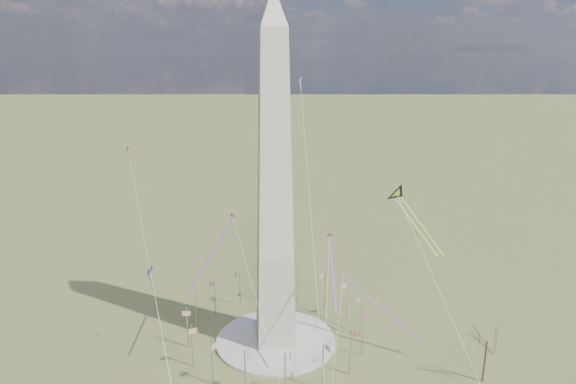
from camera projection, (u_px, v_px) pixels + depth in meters
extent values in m
plane|color=#606633|center=(276.00, 341.00, 155.06)|extent=(2000.00, 2000.00, 0.00)
cylinder|color=#BCB3AC|center=(276.00, 340.00, 154.96)|extent=(36.00, 36.00, 0.80)
pyramid|color=#B8B5A1|center=(273.00, 6.00, 129.30)|extent=(9.90, 9.90, 10.00)
cylinder|color=#B3B4B9|center=(360.00, 317.00, 156.21)|extent=(0.36, 0.36, 13.00)
cube|color=#AA2216|center=(360.00, 299.00, 156.03)|extent=(2.40, 0.08, 1.50)
cylinder|color=#B3B4B9|center=(347.00, 302.00, 165.51)|extent=(0.36, 0.36, 13.00)
cube|color=#AA2216|center=(345.00, 286.00, 165.18)|extent=(2.25, 0.99, 1.50)
cylinder|color=#B3B4B9|center=(325.00, 291.00, 172.95)|extent=(0.36, 0.36, 13.00)
cube|color=#AA2216|center=(322.00, 276.00, 172.30)|extent=(1.75, 1.75, 1.50)
cylinder|color=#B3B4B9|center=(298.00, 285.00, 177.40)|extent=(0.36, 0.36, 13.00)
cube|color=#AA2216|center=(294.00, 271.00, 176.32)|extent=(0.99, 2.25, 1.50)
cylinder|color=#B3B4B9|center=(269.00, 284.00, 178.19)|extent=(0.36, 0.36, 13.00)
cube|color=#AA2216|center=(265.00, 270.00, 176.62)|extent=(0.08, 2.40, 1.50)
cylinder|color=#B3B4B9|center=(240.00, 288.00, 175.19)|extent=(0.36, 0.36, 13.00)
cube|color=#AA2216|center=(236.00, 275.00, 173.15)|extent=(0.99, 2.25, 1.50)
cylinder|color=#B3B4B9|center=(215.00, 297.00, 168.86)|extent=(0.36, 0.36, 13.00)
cube|color=#AA2216|center=(211.00, 284.00, 166.45)|extent=(1.75, 1.75, 1.50)
cylinder|color=#B3B4B9|center=(196.00, 311.00, 160.16)|extent=(0.36, 0.36, 13.00)
cube|color=#AA2216|center=(193.00, 297.00, 157.53)|extent=(2.25, 0.99, 1.50)
cylinder|color=#B3B4B9|center=(187.00, 327.00, 150.42)|extent=(0.36, 0.36, 13.00)
cube|color=#AA2216|center=(186.00, 313.00, 147.75)|extent=(2.40, 0.08, 1.50)
cylinder|color=#B3B4B9|center=(192.00, 346.00, 141.12)|extent=(0.36, 0.36, 13.00)
cube|color=#AA2216|center=(193.00, 331.00, 138.60)|extent=(2.25, 0.99, 1.50)
cylinder|color=#B3B4B9|center=(212.00, 362.00, 133.68)|extent=(0.36, 0.36, 13.00)
cube|color=#AA2216|center=(215.00, 346.00, 131.48)|extent=(1.75, 1.75, 1.50)
cylinder|color=#B3B4B9|center=(245.00, 373.00, 129.23)|extent=(0.36, 0.36, 13.00)
cube|color=#AA2216|center=(250.00, 356.00, 127.46)|extent=(0.99, 2.25, 1.50)
cylinder|color=#B3B4B9|center=(285.00, 375.00, 128.44)|extent=(0.36, 0.36, 13.00)
cube|color=#AA2216|center=(290.00, 356.00, 127.16)|extent=(0.08, 2.40, 1.50)
cylinder|color=#B3B4B9|center=(323.00, 368.00, 131.44)|extent=(0.36, 0.36, 13.00)
cube|color=#AA2216|center=(328.00, 348.00, 130.63)|extent=(0.99, 2.25, 1.50)
cylinder|color=#B3B4B9|center=(350.00, 353.00, 137.77)|extent=(0.36, 0.36, 13.00)
cube|color=#AA2216|center=(353.00, 334.00, 137.33)|extent=(1.75, 1.75, 1.50)
cylinder|color=#B3B4B9|center=(362.00, 335.00, 146.47)|extent=(0.36, 0.36, 13.00)
cube|color=#AA2216|center=(364.00, 316.00, 146.25)|extent=(2.25, 0.99, 1.50)
cylinder|color=#4C392E|center=(485.00, 362.00, 134.94)|extent=(0.49, 0.49, 11.94)
cube|color=yellow|center=(422.00, 225.00, 146.58)|extent=(7.76, 15.95, 12.20)
cube|color=yellow|center=(416.00, 227.00, 145.45)|extent=(7.76, 15.95, 12.20)
cube|color=navy|center=(150.00, 270.00, 141.68)|extent=(1.74, 2.90, 2.44)
cube|color=red|center=(151.00, 284.00, 142.76)|extent=(1.36, 2.99, 8.44)
cube|color=red|center=(333.00, 274.00, 134.10)|extent=(2.40, 19.13, 12.00)
cube|color=red|center=(212.00, 253.00, 137.46)|extent=(11.56, 17.38, 12.73)
cube|color=red|center=(382.00, 308.00, 148.98)|extent=(19.30, 13.87, 14.53)
cube|color=red|center=(128.00, 148.00, 166.56)|extent=(1.18, 1.55, 1.46)
cube|color=red|center=(128.00, 153.00, 166.99)|extent=(0.50, 1.28, 3.33)
cube|color=white|center=(300.00, 79.00, 183.03)|extent=(1.43, 2.28, 1.85)
cube|color=white|center=(300.00, 85.00, 183.57)|extent=(0.93, 1.54, 4.26)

